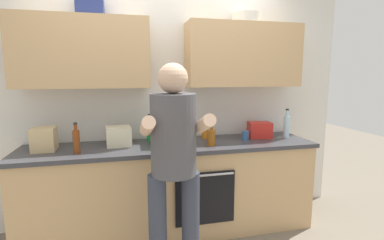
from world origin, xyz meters
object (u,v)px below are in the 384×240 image
at_px(bottle_soda, 150,130).
at_px(knife_block, 163,133).
at_px(grocery_bag_rice, 119,136).
at_px(bottle_syrup, 211,137).
at_px(bottle_juice, 204,130).
at_px(cup_tea, 245,136).
at_px(bottle_vinegar, 76,141).
at_px(grocery_bag_bread, 44,139).
at_px(bottle_water, 287,126).
at_px(grocery_bag_crisps, 260,130).
at_px(person_standing, 174,156).

height_order(bottle_soda, knife_block, knife_block).
bearing_deg(grocery_bag_rice, bottle_syrup, -13.62).
bearing_deg(bottle_juice, cup_tea, -24.68).
height_order(bottle_juice, knife_block, knife_block).
relative_size(bottle_vinegar, grocery_bag_bread, 1.29).
distance_m(bottle_syrup, cup_tea, 0.43).
xyz_separation_m(bottle_water, knife_block, (-1.34, -0.01, -0.02)).
relative_size(bottle_juice, bottle_soda, 0.80).
xyz_separation_m(bottle_syrup, grocery_bag_bread, (-1.51, 0.17, 0.02)).
bearing_deg(bottle_soda, bottle_vinegar, -153.55).
distance_m(grocery_bag_rice, grocery_bag_bread, 0.65).
xyz_separation_m(bottle_syrup, grocery_bag_crisps, (0.62, 0.22, -0.00)).
relative_size(bottle_soda, grocery_bag_rice, 1.22).
distance_m(bottle_vinegar, grocery_bag_rice, 0.40).
bearing_deg(grocery_bag_crisps, knife_block, -175.34).
xyz_separation_m(bottle_water, cup_tea, (-0.48, -0.01, -0.08)).
bearing_deg(person_standing, grocery_bag_crisps, 34.82).
bearing_deg(bottle_juice, person_standing, -119.65).
xyz_separation_m(bottle_syrup, bottle_water, (0.89, 0.15, 0.04)).
distance_m(bottle_soda, grocery_bag_crisps, 1.17).
xyz_separation_m(bottle_water, grocery_bag_crisps, (-0.28, 0.08, -0.04)).
distance_m(bottle_vinegar, grocery_bag_bread, 0.34).
bearing_deg(grocery_bag_rice, person_standing, -60.80).
relative_size(bottle_vinegar, grocery_bag_rice, 1.18).
bearing_deg(bottle_syrup, bottle_soda, 148.53).
height_order(bottle_soda, cup_tea, bottle_soda).
relative_size(bottle_water, bottle_soda, 1.13).
bearing_deg(knife_block, grocery_bag_crisps, 4.66).
bearing_deg(grocery_bag_crisps, bottle_juice, 171.35).
height_order(grocery_bag_rice, grocery_bag_crisps, grocery_bag_rice).
height_order(bottle_vinegar, cup_tea, bottle_vinegar).
height_order(person_standing, grocery_bag_rice, person_standing).
relative_size(person_standing, grocery_bag_rice, 7.26).
bearing_deg(bottle_syrup, bottle_water, 9.35).
distance_m(knife_block, grocery_bag_bread, 1.06).
relative_size(bottle_juice, bottle_vinegar, 0.83).
height_order(cup_tea, grocery_bag_rice, grocery_bag_rice).
height_order(bottle_vinegar, knife_block, knife_block).
bearing_deg(bottle_syrup, grocery_bag_rice, 166.38).
distance_m(bottle_soda, grocery_bag_rice, 0.34).
height_order(bottle_juice, bottle_syrup, bottle_syrup).
height_order(bottle_juice, grocery_bag_bread, bottle_juice).
bearing_deg(bottle_soda, person_standing, -83.50).
xyz_separation_m(person_standing, bottle_water, (1.35, 0.67, 0.05)).
relative_size(person_standing, grocery_bag_bread, 7.97).
height_order(bottle_soda, bottle_vinegar, bottle_soda).
bearing_deg(person_standing, knife_block, 89.39).
relative_size(bottle_syrup, grocery_bag_rice, 0.99).
xyz_separation_m(bottle_water, grocery_bag_bread, (-2.40, 0.02, -0.02)).
height_order(bottle_syrup, grocery_bag_bread, bottle_syrup).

